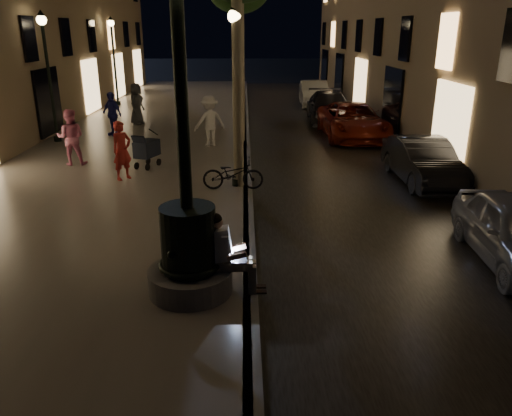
{
  "coord_description": "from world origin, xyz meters",
  "views": [
    {
      "loc": [
        -0.08,
        -5.45,
        4.36
      ],
      "look_at": [
        0.12,
        3.0,
        1.31
      ],
      "focal_mm": 35.0,
      "sensor_mm": 36.0,
      "label": 1
    }
  ],
  "objects_px": {
    "seated_man_laptop": "(227,251)",
    "pedestrian_pink": "(71,137)",
    "lamp_curb_d": "(241,45)",
    "lamp_left_b": "(47,61)",
    "lamp_left_c": "(113,50)",
    "pedestrian_white": "(210,121)",
    "stroller": "(147,149)",
    "car_fifth": "(314,94)",
    "bicycle": "(233,174)",
    "car_rear": "(329,107)",
    "fountain_lamppost": "(188,235)",
    "car_second": "(423,161)",
    "lamp_curb_c": "(240,50)",
    "pedestrian_dark": "(137,104)",
    "car_third": "(352,121)",
    "lamp_curb_a": "(236,74)",
    "lamp_curb_b": "(239,58)",
    "pedestrian_red": "(122,151)",
    "pedestrian_blue": "(112,114)"
  },
  "relations": [
    {
      "from": "seated_man_laptop",
      "to": "pedestrian_pink",
      "type": "xyz_separation_m",
      "value": [
        -5.24,
        8.41,
        0.16
      ]
    },
    {
      "from": "lamp_curb_d",
      "to": "lamp_left_b",
      "type": "bearing_deg",
      "value": -111.53
    },
    {
      "from": "lamp_left_c",
      "to": "pedestrian_white",
      "type": "xyz_separation_m",
      "value": [
        6.03,
        -10.92,
        -2.11
      ]
    },
    {
      "from": "stroller",
      "to": "car_fifth",
      "type": "bearing_deg",
      "value": 85.73
    },
    {
      "from": "lamp_curb_d",
      "to": "bicycle",
      "type": "xyz_separation_m",
      "value": [
        -0.1,
        -24.35,
        -2.6
      ]
    },
    {
      "from": "car_fifth",
      "to": "pedestrian_pink",
      "type": "xyz_separation_m",
      "value": [
        -9.69,
        -14.2,
        0.36
      ]
    },
    {
      "from": "stroller",
      "to": "car_rear",
      "type": "bearing_deg",
      "value": 73.7
    },
    {
      "from": "fountain_lamppost",
      "to": "pedestrian_pink",
      "type": "relative_size",
      "value": 2.91
    },
    {
      "from": "seated_man_laptop",
      "to": "car_rear",
      "type": "relative_size",
      "value": 0.28
    },
    {
      "from": "lamp_left_b",
      "to": "car_second",
      "type": "xyz_separation_m",
      "value": [
        12.6,
        -5.23,
        -2.57
      ]
    },
    {
      "from": "lamp_curb_c",
      "to": "lamp_curb_d",
      "type": "relative_size",
      "value": 1.0
    },
    {
      "from": "pedestrian_white",
      "to": "pedestrian_dark",
      "type": "relative_size",
      "value": 1.0
    },
    {
      "from": "lamp_curb_d",
      "to": "car_third",
      "type": "xyz_separation_m",
      "value": [
        4.74,
        -16.69,
        -2.51
      ]
    },
    {
      "from": "lamp_curb_a",
      "to": "pedestrian_pink",
      "type": "xyz_separation_m",
      "value": [
        -5.33,
        2.41,
        -2.14
      ]
    },
    {
      "from": "fountain_lamppost",
      "to": "car_rear",
      "type": "xyz_separation_m",
      "value": [
        5.1,
        17.18,
        -0.49
      ]
    },
    {
      "from": "lamp_curb_b",
      "to": "car_rear",
      "type": "distance_m",
      "value": 5.98
    },
    {
      "from": "car_rear",
      "to": "car_fifth",
      "type": "relative_size",
      "value": 1.12
    },
    {
      "from": "car_third",
      "to": "pedestrian_red",
      "type": "distance_m",
      "value": 10.43
    },
    {
      "from": "pedestrian_pink",
      "to": "lamp_curb_a",
      "type": "bearing_deg",
      "value": 148.99
    },
    {
      "from": "lamp_left_b",
      "to": "pedestrian_pink",
      "type": "relative_size",
      "value": 2.69
    },
    {
      "from": "car_rear",
      "to": "bicycle",
      "type": "relative_size",
      "value": 3.0
    },
    {
      "from": "lamp_curb_b",
      "to": "pedestrian_pink",
      "type": "distance_m",
      "value": 8.01
    },
    {
      "from": "seated_man_laptop",
      "to": "bicycle",
      "type": "height_order",
      "value": "seated_man_laptop"
    },
    {
      "from": "fountain_lamppost",
      "to": "lamp_curb_d",
      "type": "xyz_separation_m",
      "value": [
        0.7,
        30.0,
        2.02
      ]
    },
    {
      "from": "fountain_lamppost",
      "to": "pedestrian_blue",
      "type": "bearing_deg",
      "value": 108.85
    },
    {
      "from": "pedestrian_red",
      "to": "pedestrian_dark",
      "type": "xyz_separation_m",
      "value": [
        -1.38,
        8.98,
        0.07
      ]
    },
    {
      "from": "car_rear",
      "to": "lamp_curb_c",
      "type": "bearing_deg",
      "value": 134.94
    },
    {
      "from": "car_third",
      "to": "car_second",
      "type": "bearing_deg",
      "value": -84.13
    },
    {
      "from": "car_third",
      "to": "pedestrian_red",
      "type": "bearing_deg",
      "value": -141.37
    },
    {
      "from": "lamp_left_b",
      "to": "pedestrian_red",
      "type": "height_order",
      "value": "lamp_left_b"
    },
    {
      "from": "car_fifth",
      "to": "pedestrian_pink",
      "type": "distance_m",
      "value": 17.19
    },
    {
      "from": "car_second",
      "to": "car_rear",
      "type": "distance_m",
      "value": 10.46
    },
    {
      "from": "lamp_curb_c",
      "to": "car_second",
      "type": "distance_m",
      "value": 16.39
    },
    {
      "from": "car_second",
      "to": "car_fifth",
      "type": "xyz_separation_m",
      "value": [
        -1.14,
        15.84,
        0.07
      ]
    },
    {
      "from": "car_fifth",
      "to": "seated_man_laptop",
      "type": "bearing_deg",
      "value": -98.35
    },
    {
      "from": "lamp_curb_a",
      "to": "stroller",
      "type": "xyz_separation_m",
      "value": [
        -2.86,
        1.97,
        -2.43
      ]
    },
    {
      "from": "lamp_curb_a",
      "to": "pedestrian_blue",
      "type": "relative_size",
      "value": 2.73
    },
    {
      "from": "lamp_curb_c",
      "to": "lamp_left_b",
      "type": "height_order",
      "value": "same"
    },
    {
      "from": "car_rear",
      "to": "stroller",
      "type": "bearing_deg",
      "value": -125.73
    },
    {
      "from": "lamp_curb_d",
      "to": "seated_man_laptop",
      "type": "bearing_deg",
      "value": -90.17
    },
    {
      "from": "lamp_curb_d",
      "to": "pedestrian_white",
      "type": "distance_m",
      "value": 19.06
    },
    {
      "from": "car_third",
      "to": "seated_man_laptop",
      "type": "bearing_deg",
      "value": -110.67
    },
    {
      "from": "car_second",
      "to": "lamp_curb_a",
      "type": "bearing_deg",
      "value": -172.94
    },
    {
      "from": "car_second",
      "to": "car_fifth",
      "type": "bearing_deg",
      "value": 93.2
    },
    {
      "from": "lamp_curb_b",
      "to": "car_fifth",
      "type": "height_order",
      "value": "lamp_curb_b"
    },
    {
      "from": "car_third",
      "to": "pedestrian_dark",
      "type": "distance_m",
      "value": 9.74
    },
    {
      "from": "car_rear",
      "to": "bicycle",
      "type": "height_order",
      "value": "car_rear"
    },
    {
      "from": "fountain_lamppost",
      "to": "lamp_curb_a",
      "type": "relative_size",
      "value": 1.08
    },
    {
      "from": "lamp_curb_b",
      "to": "stroller",
      "type": "xyz_separation_m",
      "value": [
        -2.86,
        -6.03,
        -2.43
      ]
    },
    {
      "from": "lamp_curb_d",
      "to": "lamp_left_b",
      "type": "xyz_separation_m",
      "value": [
        -7.1,
        -18.0,
        0.0
      ]
    }
  ]
}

